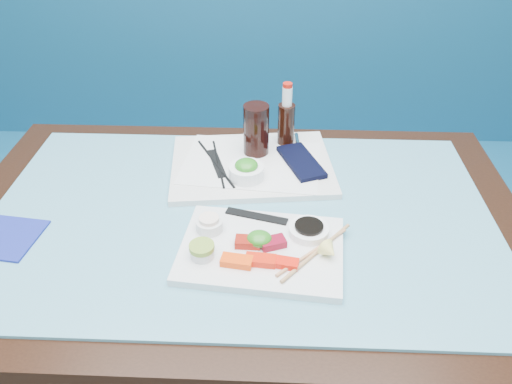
{
  "coord_description": "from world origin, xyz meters",
  "views": [
    {
      "loc": [
        0.08,
        0.5,
        1.51
      ],
      "look_at": [
        0.04,
        1.48,
        0.8
      ],
      "focal_mm": 35.0,
      "sensor_mm": 36.0,
      "label": 1
    }
  ],
  "objects_px": {
    "booth_bench": "(255,162)",
    "cola_glass": "(256,130)",
    "dining_table": "(241,242)",
    "serving_tray": "(252,165)",
    "cola_bottle_body": "(286,127)",
    "blue_napkin": "(6,238)",
    "seaweed_bowl": "(246,172)",
    "sashimi_plate": "(261,250)"
  },
  "relations": [
    {
      "from": "booth_bench",
      "to": "cola_glass",
      "type": "distance_m",
      "value": 0.75
    },
    {
      "from": "dining_table",
      "to": "serving_tray",
      "type": "xyz_separation_m",
      "value": [
        0.02,
        0.21,
        0.1
      ]
    },
    {
      "from": "serving_tray",
      "to": "cola_bottle_body",
      "type": "relative_size",
      "value": 3.16
    },
    {
      "from": "dining_table",
      "to": "blue_napkin",
      "type": "relative_size",
      "value": 9.8
    },
    {
      "from": "booth_bench",
      "to": "cola_bottle_body",
      "type": "xyz_separation_m",
      "value": [
        0.11,
        -0.52,
        0.45
      ]
    },
    {
      "from": "booth_bench",
      "to": "seaweed_bowl",
      "type": "relative_size",
      "value": 32.59
    },
    {
      "from": "sashimi_plate",
      "to": "serving_tray",
      "type": "bearing_deg",
      "value": 102.03
    },
    {
      "from": "booth_bench",
      "to": "sashimi_plate",
      "type": "distance_m",
      "value": 1.05
    },
    {
      "from": "booth_bench",
      "to": "cola_glass",
      "type": "bearing_deg",
      "value": -87.26
    },
    {
      "from": "seaweed_bowl",
      "to": "blue_napkin",
      "type": "xyz_separation_m",
      "value": [
        -0.54,
        -0.24,
        -0.03
      ]
    },
    {
      "from": "dining_table",
      "to": "seaweed_bowl",
      "type": "bearing_deg",
      "value": 86.68
    },
    {
      "from": "sashimi_plate",
      "to": "booth_bench",
      "type": "bearing_deg",
      "value": 99.0
    },
    {
      "from": "serving_tray",
      "to": "seaweed_bowl",
      "type": "relative_size",
      "value": 4.74
    },
    {
      "from": "blue_napkin",
      "to": "cola_glass",
      "type": "bearing_deg",
      "value": 33.95
    },
    {
      "from": "dining_table",
      "to": "cola_glass",
      "type": "xyz_separation_m",
      "value": [
        0.03,
        0.26,
        0.18
      ]
    },
    {
      "from": "dining_table",
      "to": "blue_napkin",
      "type": "xyz_separation_m",
      "value": [
        -0.53,
        -0.11,
        0.09
      ]
    },
    {
      "from": "serving_tray",
      "to": "blue_napkin",
      "type": "height_order",
      "value": "serving_tray"
    },
    {
      "from": "seaweed_bowl",
      "to": "dining_table",
      "type": "bearing_deg",
      "value": -93.32
    },
    {
      "from": "cola_bottle_body",
      "to": "seaweed_bowl",
      "type": "bearing_deg",
      "value": -118.84
    },
    {
      "from": "sashimi_plate",
      "to": "dining_table",
      "type": "bearing_deg",
      "value": 117.73
    },
    {
      "from": "seaweed_bowl",
      "to": "cola_bottle_body",
      "type": "distance_m",
      "value": 0.22
    },
    {
      "from": "sashimi_plate",
      "to": "seaweed_bowl",
      "type": "distance_m",
      "value": 0.27
    },
    {
      "from": "serving_tray",
      "to": "blue_napkin",
      "type": "distance_m",
      "value": 0.63
    },
    {
      "from": "booth_bench",
      "to": "cola_glass",
      "type": "height_order",
      "value": "booth_bench"
    },
    {
      "from": "dining_table",
      "to": "seaweed_bowl",
      "type": "height_order",
      "value": "seaweed_bowl"
    },
    {
      "from": "booth_bench",
      "to": "cola_bottle_body",
      "type": "relative_size",
      "value": 21.77
    },
    {
      "from": "booth_bench",
      "to": "cola_glass",
      "type": "xyz_separation_m",
      "value": [
        0.03,
        -0.58,
        0.47
      ]
    },
    {
      "from": "seaweed_bowl",
      "to": "cola_bottle_body",
      "type": "relative_size",
      "value": 0.67
    },
    {
      "from": "sashimi_plate",
      "to": "serving_tray",
      "type": "height_order",
      "value": "sashimi_plate"
    },
    {
      "from": "booth_bench",
      "to": "dining_table",
      "type": "distance_m",
      "value": 0.89
    },
    {
      "from": "serving_tray",
      "to": "seaweed_bowl",
      "type": "height_order",
      "value": "seaweed_bowl"
    },
    {
      "from": "dining_table",
      "to": "sashimi_plate",
      "type": "distance_m",
      "value": 0.18
    },
    {
      "from": "serving_tray",
      "to": "cola_glass",
      "type": "bearing_deg",
      "value": 73.19
    },
    {
      "from": "serving_tray",
      "to": "blue_napkin",
      "type": "bearing_deg",
      "value": -156.19
    },
    {
      "from": "booth_bench",
      "to": "cola_bottle_body",
      "type": "bearing_deg",
      "value": -77.96
    },
    {
      "from": "dining_table",
      "to": "serving_tray",
      "type": "height_order",
      "value": "serving_tray"
    },
    {
      "from": "booth_bench",
      "to": "blue_napkin",
      "type": "bearing_deg",
      "value": -119.03
    },
    {
      "from": "seaweed_bowl",
      "to": "cola_glass",
      "type": "xyz_separation_m",
      "value": [
        0.02,
        0.13,
        0.05
      ]
    },
    {
      "from": "booth_bench",
      "to": "serving_tray",
      "type": "height_order",
      "value": "booth_bench"
    },
    {
      "from": "seaweed_bowl",
      "to": "cola_glass",
      "type": "bearing_deg",
      "value": 81.25
    },
    {
      "from": "booth_bench",
      "to": "cola_bottle_body",
      "type": "distance_m",
      "value": 0.7
    },
    {
      "from": "cola_glass",
      "to": "booth_bench",
      "type": "bearing_deg",
      "value": 92.74
    }
  ]
}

